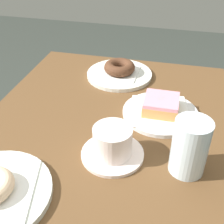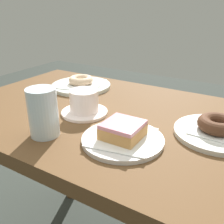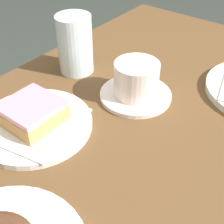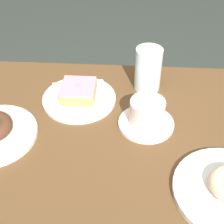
# 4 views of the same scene
# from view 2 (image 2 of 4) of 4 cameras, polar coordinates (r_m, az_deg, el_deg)

# --- Properties ---
(table) EXTENTS (0.97, 0.65, 0.73)m
(table) POSITION_cam_2_polar(r_m,az_deg,el_deg) (0.87, -2.25, -6.57)
(table) COLOR brown
(table) RESTS_ON ground_plane
(plate_glazed_square) EXTENTS (0.21, 0.21, 0.01)m
(plate_glazed_square) POSITION_cam_2_polar(r_m,az_deg,el_deg) (0.64, 2.38, -6.10)
(plate_glazed_square) COLOR silver
(plate_glazed_square) RESTS_ON table
(napkin_glazed_square) EXTENTS (0.18, 0.18, 0.00)m
(napkin_glazed_square) POSITION_cam_2_polar(r_m,az_deg,el_deg) (0.64, 2.39, -5.55)
(napkin_glazed_square) COLOR white
(napkin_glazed_square) RESTS_ON plate_glazed_square
(donut_glazed_square) EXTENTS (0.09, 0.09, 0.04)m
(donut_glazed_square) POSITION_cam_2_polar(r_m,az_deg,el_deg) (0.63, 2.42, -3.92)
(donut_glazed_square) COLOR tan
(donut_glazed_square) RESTS_ON napkin_glazed_square
(plate_sugar_ring) EXTENTS (0.24, 0.24, 0.01)m
(plate_sugar_ring) POSITION_cam_2_polar(r_m,az_deg,el_deg) (1.05, -6.84, 5.78)
(plate_sugar_ring) COLOR silver
(plate_sugar_ring) RESTS_ON table
(napkin_sugar_ring) EXTENTS (0.20, 0.20, 0.00)m
(napkin_sugar_ring) POSITION_cam_2_polar(r_m,az_deg,el_deg) (1.05, -6.86, 6.22)
(napkin_sugar_ring) COLOR white
(napkin_sugar_ring) RESTS_ON plate_sugar_ring
(donut_sugar_ring) EXTENTS (0.10, 0.10, 0.03)m
(donut_sugar_ring) POSITION_cam_2_polar(r_m,az_deg,el_deg) (1.04, -6.90, 7.05)
(donut_sugar_ring) COLOR beige
(donut_sugar_ring) RESTS_ON napkin_sugar_ring
(plate_chocolate_ring) EXTENTS (0.22, 0.22, 0.01)m
(plate_chocolate_ring) POSITION_cam_2_polar(r_m,az_deg,el_deg) (0.73, 22.05, -4.33)
(plate_chocolate_ring) COLOR silver
(plate_chocolate_ring) RESTS_ON table
(napkin_chocolate_ring) EXTENTS (0.13, 0.13, 0.00)m
(napkin_chocolate_ring) POSITION_cam_2_polar(r_m,az_deg,el_deg) (0.72, 22.14, -3.78)
(napkin_chocolate_ring) COLOR white
(napkin_chocolate_ring) RESTS_ON plate_chocolate_ring
(donut_chocolate_ring) EXTENTS (0.10, 0.10, 0.03)m
(donut_chocolate_ring) POSITION_cam_2_polar(r_m,az_deg,el_deg) (0.71, 22.36, -2.45)
(donut_chocolate_ring) COLOR #4E2E1C
(donut_chocolate_ring) RESTS_ON napkin_chocolate_ring
(water_glass) EXTENTS (0.08, 0.08, 0.13)m
(water_glass) POSITION_cam_2_polar(r_m,az_deg,el_deg) (0.67, -15.00, -0.12)
(water_glass) COLOR silver
(water_glass) RESTS_ON table
(coffee_cup) EXTENTS (0.14, 0.14, 0.08)m
(coffee_cup) POSITION_cam_2_polar(r_m,az_deg,el_deg) (0.79, -6.17, 1.91)
(coffee_cup) COLOR #F3DDD4
(coffee_cup) RESTS_ON table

